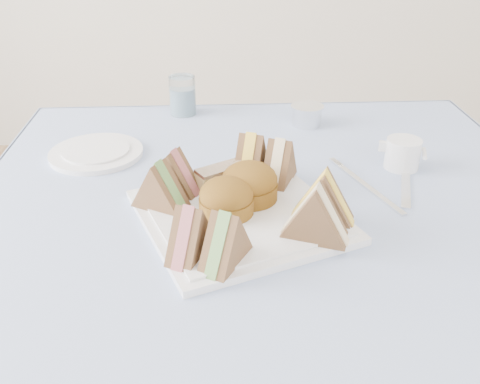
{
  "coord_description": "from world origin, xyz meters",
  "views": [
    {
      "loc": [
        -0.09,
        -0.75,
        1.2
      ],
      "look_at": [
        -0.05,
        -0.03,
        0.8
      ],
      "focal_mm": 40.0,
      "sensor_mm": 36.0,
      "label": 1
    }
  ],
  "objects": [
    {
      "name": "table",
      "position": [
        0.0,
        0.0,
        0.37
      ],
      "size": [
        0.9,
        0.9,
        0.74
      ],
      "primitive_type": "cube",
      "color": "brown",
      "rests_on": "floor"
    },
    {
      "name": "tablecloth",
      "position": [
        0.0,
        0.0,
        0.74
      ],
      "size": [
        1.02,
        1.02,
        0.01
      ],
      "primitive_type": "cube",
      "color": "#A9B7EB",
      "rests_on": "table"
    },
    {
      "name": "serving_plate",
      "position": [
        -0.05,
        -0.03,
        0.75
      ],
      "size": [
        0.38,
        0.38,
        0.01
      ],
      "primitive_type": "cube",
      "rotation": [
        0.0,
        0.0,
        0.37
      ],
      "color": "white",
      "rests_on": "tablecloth"
    },
    {
      "name": "sandwich_fl_a",
      "position": [
        -0.12,
        -0.13,
        0.8
      ],
      "size": [
        0.07,
        0.1,
        0.08
      ],
      "primitive_type": null,
      "rotation": [
        0.0,
        0.0,
        1.12
      ],
      "color": "brown",
      "rests_on": "serving_plate"
    },
    {
      "name": "sandwich_fl_b",
      "position": [
        -0.08,
        -0.15,
        0.8
      ],
      "size": [
        0.08,
        0.1,
        0.08
      ],
      "primitive_type": null,
      "rotation": [
        0.0,
        0.0,
        1.04
      ],
      "color": "brown",
      "rests_on": "serving_plate"
    },
    {
      "name": "sandwich_fr_a",
      "position": [
        0.08,
        -0.05,
        0.8
      ],
      "size": [
        0.1,
        0.07,
        0.08
      ],
      "primitive_type": null,
      "rotation": [
        0.0,
        0.0,
        -0.32
      ],
      "color": "brown",
      "rests_on": "serving_plate"
    },
    {
      "name": "sandwich_fr_b",
      "position": [
        0.05,
        -0.1,
        0.8
      ],
      "size": [
        0.11,
        0.08,
        0.09
      ],
      "primitive_type": null,
      "rotation": [
        0.0,
        0.0,
        -0.38
      ],
      "color": "brown",
      "rests_on": "serving_plate"
    },
    {
      "name": "sandwich_bl_a",
      "position": [
        -0.18,
        -0.0,
        0.8
      ],
      "size": [
        0.1,
        0.08,
        0.08
      ],
      "primitive_type": null,
      "rotation": [
        0.0,
        0.0,
        2.62
      ],
      "color": "brown",
      "rests_on": "serving_plate"
    },
    {
      "name": "sandwich_bl_b",
      "position": [
        -0.16,
        0.05,
        0.8
      ],
      "size": [
        0.1,
        0.08,
        0.08
      ],
      "primitive_type": null,
      "rotation": [
        0.0,
        0.0,
        2.66
      ],
      "color": "brown",
      "rests_on": "serving_plate"
    },
    {
      "name": "sandwich_br_a",
      "position": [
        0.02,
        0.08,
        0.8
      ],
      "size": [
        0.07,
        0.1,
        0.08
      ],
      "primitive_type": null,
      "rotation": [
        0.0,
        0.0,
        -1.97
      ],
      "color": "brown",
      "rests_on": "serving_plate"
    },
    {
      "name": "sandwich_br_b",
      "position": [
        -0.02,
        0.1,
        0.8
      ],
      "size": [
        0.07,
        0.1,
        0.08
      ],
      "primitive_type": null,
      "rotation": [
        0.0,
        0.0,
        -1.94
      ],
      "color": "brown",
      "rests_on": "serving_plate"
    },
    {
      "name": "scone_left",
      "position": [
        -0.07,
        -0.03,
        0.79
      ],
      "size": [
        0.1,
        0.1,
        0.06
      ],
      "primitive_type": "cylinder",
      "rotation": [
        0.0,
        0.0,
        0.24
      ],
      "color": "#8A6219",
      "rests_on": "serving_plate"
    },
    {
      "name": "scone_right",
      "position": [
        -0.03,
        0.01,
        0.79
      ],
      "size": [
        0.13,
        0.13,
        0.06
      ],
      "primitive_type": "cylinder",
      "rotation": [
        0.0,
        0.0,
        0.58
      ],
      "color": "#8A6219",
      "rests_on": "serving_plate"
    },
    {
      "name": "pastry_slice",
      "position": [
        -0.08,
        0.06,
        0.78
      ],
      "size": [
        0.09,
        0.07,
        0.04
      ],
      "primitive_type": "cube",
      "rotation": [
        0.0,
        0.0,
        0.53
      ],
      "color": "#E3CC7B",
      "rests_on": "serving_plate"
    },
    {
      "name": "side_plate",
      "position": [
        -0.32,
        0.23,
        0.75
      ],
      "size": [
        0.22,
        0.22,
        0.01
      ],
      "primitive_type": "cylinder",
      "rotation": [
        0.0,
        0.0,
        -0.22
      ],
      "color": "white",
      "rests_on": "tablecloth"
    },
    {
      "name": "water_glass",
      "position": [
        -0.16,
        0.45,
        0.79
      ],
      "size": [
        0.06,
        0.06,
        0.09
      ],
      "primitive_type": "cylinder",
      "rotation": [
        0.0,
        0.0,
        0.01
      ],
      "color": "white",
      "rests_on": "tablecloth"
    },
    {
      "name": "tea_strainer",
      "position": [
        0.12,
        0.37,
        0.77
      ],
      "size": [
        0.08,
        0.08,
        0.04
      ],
      "primitive_type": "cylinder",
      "rotation": [
        0.0,
        0.0,
        -0.15
      ],
      "color": "silver",
      "rests_on": "tablecloth"
    },
    {
      "name": "knife",
      "position": [
        0.25,
        0.08,
        0.75
      ],
      "size": [
        0.08,
        0.19,
        0.0
      ],
      "primitive_type": "cube",
      "rotation": [
        0.0,
        0.0,
        -0.32
      ],
      "color": "silver",
      "rests_on": "tablecloth"
    },
    {
      "name": "fork",
      "position": [
        0.18,
        0.06,
        0.75
      ],
      "size": [
        0.07,
        0.19,
        0.0
      ],
      "primitive_type": "cube",
      "rotation": [
        0.0,
        0.0,
        0.34
      ],
      "color": "silver",
      "rests_on": "tablecloth"
    },
    {
      "name": "creamer_jug",
      "position": [
        0.27,
        0.14,
        0.77
      ],
      "size": [
        0.08,
        0.08,
        0.06
      ],
      "primitive_type": "cylinder",
      "rotation": [
        0.0,
        0.0,
        -0.3
      ],
      "color": "white",
      "rests_on": "tablecloth"
    }
  ]
}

